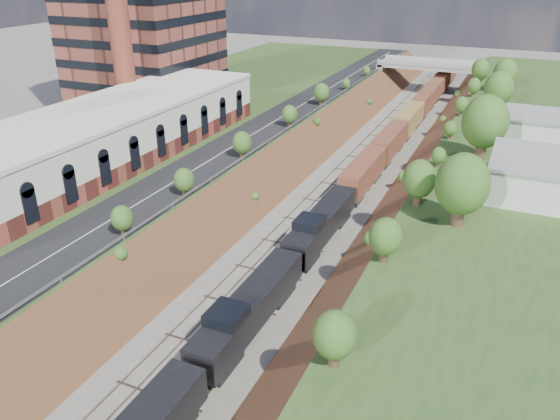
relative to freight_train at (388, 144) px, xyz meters
The scene contains 14 objects.
platform_left 37.24m from the freight_train, 162.92° to the right, with size 44.00×180.00×5.00m, color #2B4D20.
embankment_left 17.63m from the freight_train, 141.19° to the right, with size 7.07×180.00×7.07m, color brown.
embankment_right 14.01m from the freight_train, 52.48° to the right, with size 7.07×180.00×7.07m, color brown.
rail_left_track 12.34m from the freight_train, 115.43° to the right, with size 1.58×180.00×0.18m, color gray.
rail_right_track 11.19m from the freight_train, 90.00° to the right, with size 1.58×180.00×0.18m, color gray.
road 21.31m from the freight_train, 148.86° to the right, with size 8.00×180.00×0.10m, color black.
guardrail 18.15m from the freight_train, 141.50° to the right, with size 0.10×171.00×0.70m.
commercial_building 45.36m from the freight_train, 132.89° to the right, with size 14.30×62.30×7.00m.
overpass 51.19m from the freight_train, 92.91° to the left, with size 24.50×8.30×7.40m.
white_building_near 28.57m from the freight_train, 42.18° to the right, with size 9.00×12.00×4.00m, color silver.
white_building_far 21.08m from the freight_train, ahead, with size 8.00×10.00×3.60m, color silver.
tree_right_large 34.82m from the freight_train, 65.04° to the right, with size 5.25×5.25×7.61m.
tree_left_crest 53.13m from the freight_train, 105.79° to the right, with size 2.45×2.45×3.55m.
freight_train is the anchor object (origin of this frame).
Camera 1 is at (20.83, -12.21, 29.58)m, focal length 35.00 mm.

